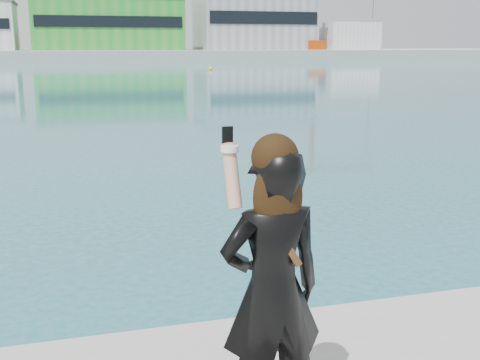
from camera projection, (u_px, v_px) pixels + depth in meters
The scene contains 7 objects.
far_quay at pixel (69, 55), 126.13m from camera, with size 320.00×40.00×2.00m, color #9E9E99.
warehouse_green at pixel (107, 24), 125.01m from camera, with size 30.60×16.36×10.50m.
warehouse_grey_right at pixel (254, 21), 133.41m from camera, with size 25.50×15.35×12.50m.
ancillary_shed at pixel (348, 36), 138.20m from camera, with size 12.00×10.00×6.00m, color silver.
flagpole_right at pixel (180, 27), 122.42m from camera, with size 1.28×0.16×8.00m.
buoy_near at pixel (210, 70), 75.40m from camera, with size 0.50×0.50×0.50m, color yellow.
woman at pixel (272, 283), 3.61m from camera, with size 0.67×0.46×1.89m.
Camera 1 is at (-1.09, -3.73, 3.16)m, focal length 45.00 mm.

